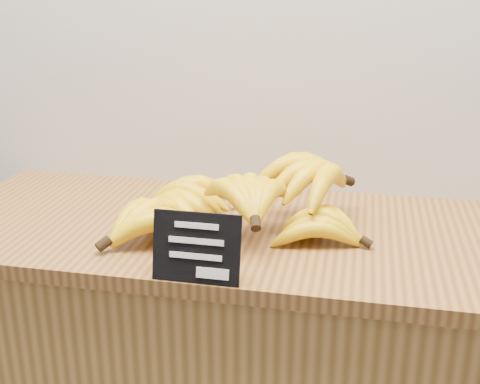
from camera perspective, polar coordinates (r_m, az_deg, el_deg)
name	(u,v)px	position (r m, az deg, el deg)	size (l,w,h in m)	color
counter_top	(245,232)	(1.25, 0.47, -3.77)	(1.31, 0.54, 0.03)	brown
chalkboard_sign	(196,248)	(1.01, -4.17, -5.31)	(0.15, 0.01, 0.12)	black
banana_pile	(237,203)	(1.20, -0.33, -1.06)	(0.56, 0.34, 0.13)	#E5BF09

